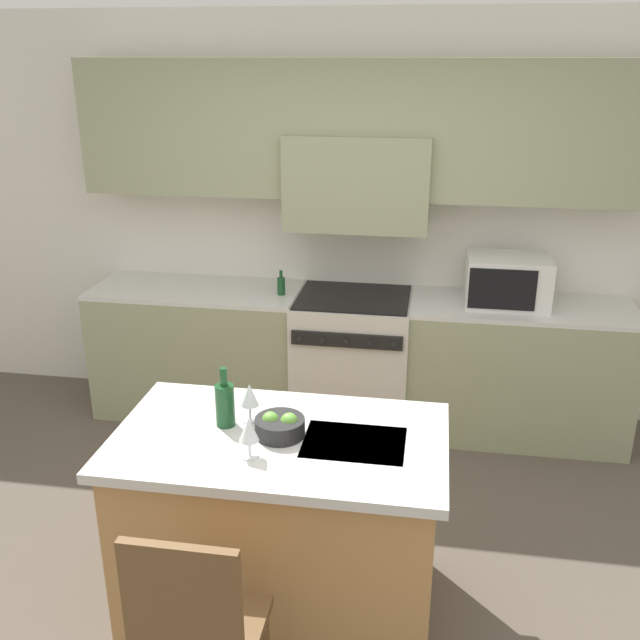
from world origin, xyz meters
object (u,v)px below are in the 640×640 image
at_px(island_chair, 196,631).
at_px(wine_glass_near, 249,431).
at_px(oil_bottle_on_counter, 281,285).
at_px(wine_bottle, 225,404).
at_px(fruit_bowl, 280,426).
at_px(range_stove, 352,360).
at_px(wine_glass_far, 250,396).
at_px(microwave, 508,281).

height_order(island_chair, wine_glass_near, wine_glass_near).
bearing_deg(oil_bottle_on_counter, wine_bottle, -85.80).
distance_m(fruit_bowl, oil_bottle_on_counter, 1.82).
bearing_deg(wine_glass_near, island_chair, -94.46).
height_order(fruit_bowl, oil_bottle_on_counter, oil_bottle_on_counter).
bearing_deg(range_stove, oil_bottle_on_counter, -177.08).
relative_size(wine_bottle, wine_glass_far, 1.54).
bearing_deg(oil_bottle_on_counter, island_chair, -84.42).
relative_size(wine_glass_near, wine_glass_far, 1.00).
xyz_separation_m(range_stove, wine_glass_near, (-0.18, -2.00, 0.55)).
bearing_deg(oil_bottle_on_counter, range_stove, 2.92).
height_order(island_chair, wine_bottle, wine_bottle).
xyz_separation_m(wine_glass_near, oil_bottle_on_counter, (-0.30, 1.97, -0.03)).
bearing_deg(fruit_bowl, island_chair, -99.34).
distance_m(microwave, island_chair, 2.93).
relative_size(wine_glass_near, fruit_bowl, 0.83).
xyz_separation_m(island_chair, wine_glass_near, (0.05, 0.60, 0.45)).
height_order(range_stove, oil_bottle_on_counter, oil_bottle_on_counter).
bearing_deg(range_stove, fruit_bowl, -93.15).
xyz_separation_m(island_chair, wine_bottle, (-0.12, 0.84, 0.44)).
height_order(range_stove, wine_bottle, wine_bottle).
bearing_deg(fruit_bowl, wine_bottle, 168.81).
xyz_separation_m(microwave, wine_glass_near, (-1.16, -2.02, -0.06)).
bearing_deg(range_stove, wine_glass_near, -95.23).
distance_m(microwave, wine_glass_near, 2.33).
relative_size(wine_bottle, wine_glass_near, 1.54).
xyz_separation_m(wine_bottle, oil_bottle_on_counter, (-0.13, 1.73, -0.02)).
distance_m(wine_bottle, fruit_bowl, 0.27).
xyz_separation_m(wine_bottle, wine_glass_near, (0.17, -0.24, 0.02)).
distance_m(microwave, wine_bottle, 2.22).
distance_m(wine_glass_near, oil_bottle_on_counter, 1.99).
distance_m(microwave, oil_bottle_on_counter, 1.46).
relative_size(range_stove, fruit_bowl, 4.28).
bearing_deg(wine_glass_far, fruit_bowl, -33.75).
bearing_deg(oil_bottle_on_counter, fruit_bowl, -77.89).
relative_size(wine_glass_far, oil_bottle_on_counter, 1.07).
bearing_deg(wine_bottle, island_chair, -81.60).
xyz_separation_m(range_stove, wine_bottle, (-0.35, -1.76, 0.53)).
height_order(microwave, wine_bottle, microwave).
bearing_deg(oil_bottle_on_counter, wine_glass_far, -82.40).
relative_size(microwave, wine_glass_far, 2.91).
height_order(wine_glass_far, oil_bottle_on_counter, oil_bottle_on_counter).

